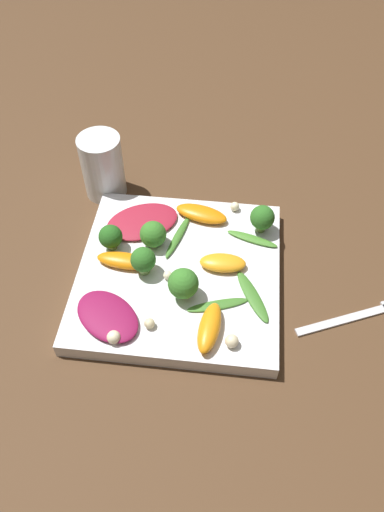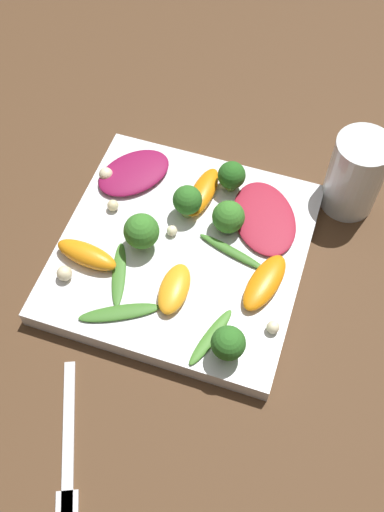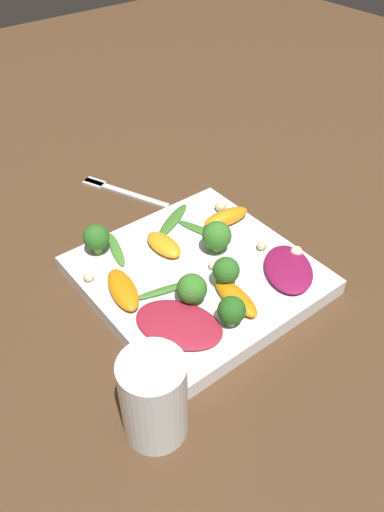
# 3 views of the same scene
# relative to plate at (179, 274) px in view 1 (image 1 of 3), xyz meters

# --- Properties ---
(ground_plane) EXTENTS (2.40, 2.40, 0.00)m
(ground_plane) POSITION_rel_plate_xyz_m (0.00, 0.00, -0.01)
(ground_plane) COLOR #4C331E
(plate) EXTENTS (0.27, 0.27, 0.02)m
(plate) POSITION_rel_plate_xyz_m (0.00, 0.00, 0.00)
(plate) COLOR white
(plate) RESTS_ON ground_plane
(drinking_glass) EXTENTS (0.07, 0.07, 0.10)m
(drinking_glass) POSITION_rel_plate_xyz_m (0.14, -0.17, 0.04)
(drinking_glass) COLOR white
(drinking_glass) RESTS_ON ground_plane
(fork) EXTENTS (0.16, 0.08, 0.01)m
(fork) POSITION_rel_plate_xyz_m (-0.25, 0.03, -0.01)
(fork) COLOR silver
(fork) RESTS_ON ground_plane
(radicchio_leaf_0) EXTENTS (0.11, 0.11, 0.01)m
(radicchio_leaf_0) POSITION_rel_plate_xyz_m (0.08, 0.09, 0.02)
(radicchio_leaf_0) COLOR maroon
(radicchio_leaf_0) RESTS_ON plate
(radicchio_leaf_1) EXTENTS (0.13, 0.11, 0.01)m
(radicchio_leaf_1) POSITION_rel_plate_xyz_m (0.06, -0.08, 0.02)
(radicchio_leaf_1) COLOR maroon
(radicchio_leaf_1) RESTS_ON plate
(orange_segment_0) EXTENTS (0.08, 0.05, 0.02)m
(orange_segment_0) POSITION_rel_plate_xyz_m (-0.02, -0.10, 0.02)
(orange_segment_0) COLOR orange
(orange_segment_0) RESTS_ON plate
(orange_segment_1) EXTENTS (0.03, 0.08, 0.02)m
(orange_segment_1) POSITION_rel_plate_xyz_m (-0.05, 0.09, 0.02)
(orange_segment_1) COLOR orange
(orange_segment_1) RESTS_ON plate
(orange_segment_2) EXTENTS (0.08, 0.03, 0.02)m
(orange_segment_2) POSITION_rel_plate_xyz_m (0.08, 0.00, 0.02)
(orange_segment_2) COLOR orange
(orange_segment_2) RESTS_ON plate
(orange_segment_3) EXTENTS (0.06, 0.03, 0.02)m
(orange_segment_3) POSITION_rel_plate_xyz_m (-0.06, -0.01, 0.02)
(orange_segment_3) COLOR orange
(orange_segment_3) RESTS_ON plate
(broccoli_floret_0) EXTENTS (0.04, 0.04, 0.05)m
(broccoli_floret_0) POSITION_rel_plate_xyz_m (-0.01, 0.04, 0.04)
(broccoli_floret_0) COLOR #84AD5B
(broccoli_floret_0) RESTS_ON plate
(broccoli_floret_1) EXTENTS (0.03, 0.03, 0.04)m
(broccoli_floret_1) POSITION_rel_plate_xyz_m (0.10, -0.03, 0.03)
(broccoli_floret_1) COLOR #84AD5B
(broccoli_floret_1) RESTS_ON plate
(broccoli_floret_2) EXTENTS (0.04, 0.04, 0.04)m
(broccoli_floret_2) POSITION_rel_plate_xyz_m (-0.11, -0.09, 0.04)
(broccoli_floret_2) COLOR #7A9E51
(broccoli_floret_2) RESTS_ON plate
(broccoli_floret_3) EXTENTS (0.04, 0.04, 0.04)m
(broccoli_floret_3) POSITION_rel_plate_xyz_m (0.04, -0.04, 0.03)
(broccoli_floret_3) COLOR #84AD5B
(broccoli_floret_3) RESTS_ON plate
(broccoli_floret_4) EXTENTS (0.03, 0.03, 0.04)m
(broccoli_floret_4) POSITION_rel_plate_xyz_m (0.05, 0.01, 0.04)
(broccoli_floret_4) COLOR #7A9E51
(broccoli_floret_4) RESTS_ON plate
(arugula_sprig_0) EXTENTS (0.08, 0.04, 0.01)m
(arugula_sprig_0) POSITION_rel_plate_xyz_m (-0.10, -0.06, 0.01)
(arugula_sprig_0) COLOR #47842D
(arugula_sprig_0) RESTS_ON plate
(arugula_sprig_1) EXTENTS (0.03, 0.09, 0.01)m
(arugula_sprig_1) POSITION_rel_plate_xyz_m (0.01, -0.06, 0.01)
(arugula_sprig_1) COLOR #3D7528
(arugula_sprig_1) RESTS_ON plate
(arugula_sprig_2) EXTENTS (0.06, 0.09, 0.01)m
(arugula_sprig_2) POSITION_rel_plate_xyz_m (-0.10, 0.04, 0.01)
(arugula_sprig_2) COLOR #3D7528
(arugula_sprig_2) RESTS_ON plate
(arugula_sprig_3) EXTENTS (0.08, 0.04, 0.00)m
(arugula_sprig_3) POSITION_rel_plate_xyz_m (-0.06, 0.05, 0.01)
(arugula_sprig_3) COLOR #3D7528
(arugula_sprig_3) RESTS_ON plate
(macadamia_nut_0) EXTENTS (0.02, 0.02, 0.02)m
(macadamia_nut_0) POSITION_rel_plate_xyz_m (0.06, 0.12, 0.02)
(macadamia_nut_0) COLOR beige
(macadamia_nut_0) RESTS_ON plate
(macadamia_nut_1) EXTENTS (0.01, 0.01, 0.01)m
(macadamia_nut_1) POSITION_rel_plate_xyz_m (-0.07, -0.12, 0.02)
(macadamia_nut_1) COLOR beige
(macadamia_nut_1) RESTS_ON plate
(macadamia_nut_2) EXTENTS (0.01, 0.01, 0.01)m
(macadamia_nut_2) POSITION_rel_plate_xyz_m (0.02, 0.09, 0.02)
(macadamia_nut_2) COLOR beige
(macadamia_nut_2) RESTS_ON plate
(macadamia_nut_3) EXTENTS (0.01, 0.01, 0.01)m
(macadamia_nut_3) POSITION_rel_plate_xyz_m (0.01, 0.02, 0.02)
(macadamia_nut_3) COLOR beige
(macadamia_nut_3) RESTS_ON plate
(macadamia_nut_4) EXTENTS (0.02, 0.02, 0.02)m
(macadamia_nut_4) POSITION_rel_plate_xyz_m (-0.08, 0.11, 0.02)
(macadamia_nut_4) COLOR beige
(macadamia_nut_4) RESTS_ON plate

